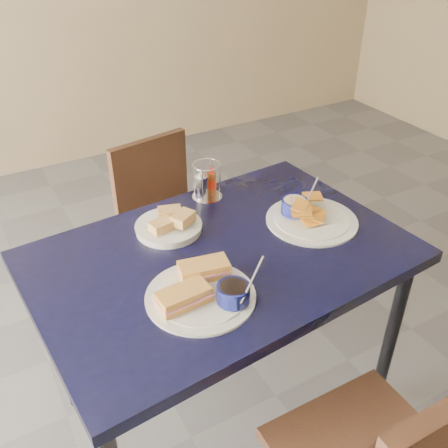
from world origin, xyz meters
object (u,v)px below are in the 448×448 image
dining_table (222,270)px  sandwich_plate (204,289)px  bread_basket (170,225)px  chair_far (166,214)px  plantain_plate (306,215)px  condiment_caddy (206,184)px

dining_table → sandwich_plate: (-0.14, -0.15, 0.10)m
bread_basket → sandwich_plate: bearing=-98.6°
dining_table → chair_far: bearing=81.0°
sandwich_plate → bread_basket: 0.34m
plantain_plate → condiment_caddy: condiment_caddy is taller
condiment_caddy → sandwich_plate: bearing=-118.2°
plantain_plate → dining_table: bearing=-176.3°
bread_basket → dining_table: bearing=-64.0°
dining_table → chair_far: size_ratio=1.50×
dining_table → condiment_caddy: bearing=70.8°
dining_table → plantain_plate: plantain_plate is taller
chair_far → condiment_caddy: 0.54m
plantain_plate → bread_basket: size_ratio=1.44×
dining_table → condiment_caddy: size_ratio=8.74×
sandwich_plate → bread_basket: sandwich_plate is taller
dining_table → chair_far: (0.11, 0.73, -0.22)m
chair_far → condiment_caddy: (-0.00, -0.41, 0.35)m
sandwich_plate → bread_basket: size_ratio=1.48×
dining_table → plantain_plate: 0.35m
sandwich_plate → bread_basket: bearing=81.4°
bread_basket → plantain_plate: bearing=-21.0°
dining_table → sandwich_plate: size_ratio=3.76×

